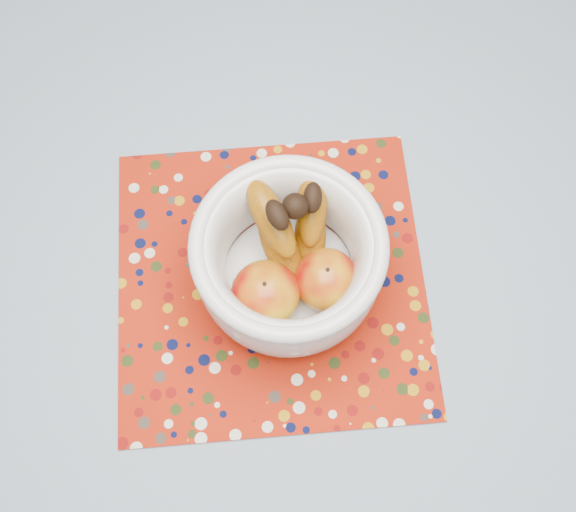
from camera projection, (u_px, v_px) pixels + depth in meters
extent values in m
plane|color=#2D2826|center=(282.00, 347.00, 1.65)|extent=(4.00, 4.00, 0.00)
cube|color=brown|center=(278.00, 234.00, 0.97)|extent=(1.20, 1.20, 0.04)
cylinder|color=brown|center=(2.00, 116.00, 1.47)|extent=(0.06, 0.06, 0.71)
cylinder|color=brown|center=(471.00, 49.00, 1.54)|extent=(0.06, 0.06, 0.71)
cube|color=slate|center=(277.00, 227.00, 0.95)|extent=(1.32, 1.32, 0.01)
cube|color=#961908|center=(271.00, 280.00, 0.91)|extent=(0.45, 0.45, 0.00)
cylinder|color=silver|center=(289.00, 280.00, 0.90)|extent=(0.12, 0.12, 0.01)
cylinder|color=silver|center=(289.00, 277.00, 0.89)|extent=(0.17, 0.17, 0.01)
torus|color=silver|center=(289.00, 245.00, 0.78)|extent=(0.24, 0.24, 0.02)
ellipsoid|color=#860A05|center=(266.00, 294.00, 0.84)|extent=(0.09, 0.09, 0.08)
ellipsoid|color=#860A05|center=(326.00, 280.00, 0.84)|extent=(0.08, 0.08, 0.07)
sphere|color=black|center=(295.00, 206.00, 0.78)|extent=(0.03, 0.03, 0.03)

